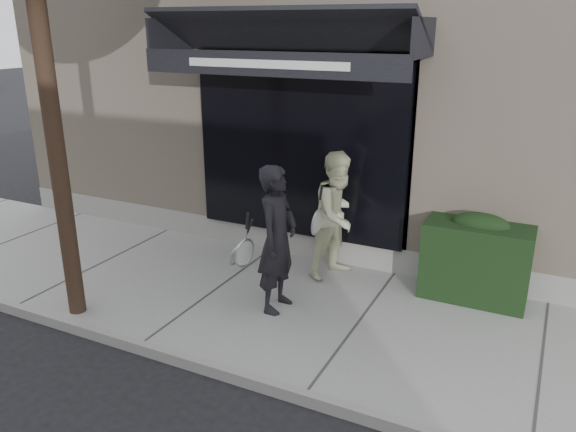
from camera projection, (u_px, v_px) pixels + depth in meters
The scene contains 7 objects.
ground at pixel (359, 329), 6.72m from camera, with size 80.00×80.00×0.00m, color black.
sidewalk at pixel (359, 325), 6.70m from camera, with size 20.00×3.00×0.12m, color gray.
curb at pixel (305, 398), 5.38m from camera, with size 20.00×0.10×0.14m, color gray.
building_facade at pixel (457, 67), 10.04m from camera, with size 14.30×8.04×5.64m.
hedge at pixel (476, 258), 7.11m from camera, with size 1.30×0.70×1.14m.
pedestrian_front at pixel (277, 239), 6.71m from camera, with size 0.70×0.81×1.82m.
pedestrian_back at pixel (339, 215), 7.65m from camera, with size 0.96×1.06×1.76m.
Camera 1 is at (1.85, -5.68, 3.47)m, focal length 35.00 mm.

